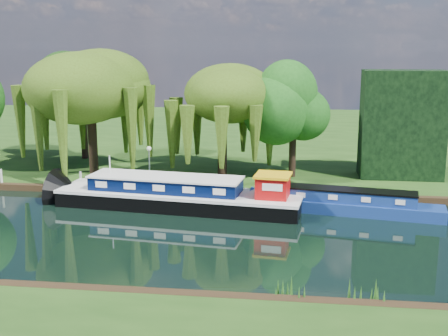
# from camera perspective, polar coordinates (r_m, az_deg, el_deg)

# --- Properties ---
(ground) EXTENTS (120.00, 120.00, 0.00)m
(ground) POSITION_cam_1_polar(r_m,az_deg,el_deg) (32.56, -13.06, -6.26)
(ground) COLOR black
(far_bank) EXTENTS (120.00, 52.00, 0.45)m
(far_bank) POSITION_cam_1_polar(r_m,az_deg,el_deg) (64.62, -2.71, 3.43)
(far_bank) COLOR #1B3D10
(far_bank) RESTS_ON ground
(dutch_barge) EXTENTS (16.03, 5.30, 3.32)m
(dutch_barge) POSITION_cam_1_polar(r_m,az_deg,el_deg) (36.05, -4.43, -2.79)
(dutch_barge) COLOR black
(dutch_barge) RESTS_ON ground
(narrowboat) EXTENTS (11.43, 3.69, 1.64)m
(narrowboat) POSITION_cam_1_polar(r_m,az_deg,el_deg) (35.74, 12.65, -3.58)
(narrowboat) COLOR navy
(narrowboat) RESTS_ON ground
(white_cruiser) EXTENTS (2.77, 2.53, 1.24)m
(white_cruiser) POSITION_cam_1_polar(r_m,az_deg,el_deg) (36.62, 18.19, -4.48)
(white_cruiser) COLOR silver
(white_cruiser) RESTS_ON ground
(willow_left) EXTENTS (7.53, 7.53, 9.02)m
(willow_left) POSITION_cam_1_polar(r_m,az_deg,el_deg) (44.09, -13.45, 7.83)
(willow_left) COLOR black
(willow_left) RESTS_ON far_bank
(willow_right) EXTENTS (6.24, 6.24, 7.60)m
(willow_right) POSITION_cam_1_polar(r_m,az_deg,el_deg) (41.96, -0.17, 6.57)
(willow_right) COLOR black
(willow_right) RESTS_ON far_bank
(tree_far_mid) EXTENTS (5.18, 5.18, 8.48)m
(tree_far_mid) POSITION_cam_1_polar(r_m,az_deg,el_deg) (50.45, -14.24, 7.52)
(tree_far_mid) COLOR black
(tree_far_mid) RESTS_ON far_bank
(tree_far_right) EXTENTS (4.58, 4.58, 7.49)m
(tree_far_right) POSITION_cam_1_polar(r_m,az_deg,el_deg) (42.26, 7.08, 6.00)
(tree_far_right) COLOR black
(tree_far_right) RESTS_ON far_bank
(conifer_hedge) EXTENTS (6.00, 3.00, 8.00)m
(conifer_hedge) POSITION_cam_1_polar(r_m,az_deg,el_deg) (44.00, 17.63, 4.24)
(conifer_hedge) COLOR black
(conifer_hedge) RESTS_ON far_bank
(lamppost) EXTENTS (0.36, 0.36, 2.56)m
(lamppost) POSITION_cam_1_polar(r_m,az_deg,el_deg) (41.51, -7.62, 1.41)
(lamppost) COLOR silver
(lamppost) RESTS_ON far_bank
(mooring_posts) EXTENTS (19.16, 0.16, 1.00)m
(mooring_posts) POSITION_cam_1_polar(r_m,az_deg,el_deg) (40.11, -9.70, -1.18)
(mooring_posts) COLOR silver
(mooring_posts) RESTS_ON far_bank
(reeds_near) EXTENTS (33.70, 1.50, 1.10)m
(reeds_near) POSITION_cam_1_polar(r_m,az_deg,el_deg) (23.76, -3.56, -11.65)
(reeds_near) COLOR #265416
(reeds_near) RESTS_ON ground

